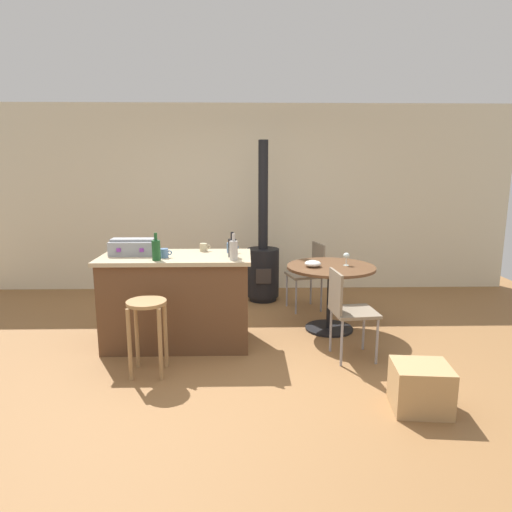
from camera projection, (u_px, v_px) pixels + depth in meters
ground_plane at (237, 363)px, 4.21m from camera, size 8.80×8.80×0.00m
back_wall at (240, 199)px, 6.62m from camera, size 8.00×0.10×2.70m
kitchen_island at (177, 300)px, 4.60m from camera, size 1.50×0.73×0.94m
wooden_stool at (147, 320)px, 3.92m from camera, size 0.35×0.35×0.67m
dining_table at (331, 281)px, 4.99m from camera, size 0.98×0.98×0.74m
folding_chair_near at (347, 307)px, 4.24m from camera, size 0.44×0.44×0.86m
folding_chair_far at (309, 271)px, 5.76m from camera, size 0.49×0.49×0.86m
wood_stove at (263, 263)px, 6.13m from camera, size 0.44×0.45×2.16m
toolbox at (133, 247)px, 4.53m from camera, size 0.45×0.26×0.17m
bottle_0 at (234, 250)px, 4.27m from camera, size 0.08×0.08×0.25m
bottle_1 at (156, 250)px, 4.25m from camera, size 0.08×0.08×0.26m
bottle_2 at (232, 247)px, 4.42m from camera, size 0.08×0.08×0.25m
cup_0 at (204, 247)px, 4.73m from camera, size 0.12×0.08×0.08m
cup_1 at (231, 248)px, 4.63m from camera, size 0.12×0.09×0.11m
cup_2 at (164, 253)px, 4.39m from camera, size 0.12×0.09×0.09m
wine_glass at (346, 256)px, 4.96m from camera, size 0.07×0.07×0.14m
serving_bowl at (313, 264)px, 4.91m from camera, size 0.18×0.18×0.07m
cardboard_box at (421, 387)px, 3.38m from camera, size 0.45×0.40×0.35m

